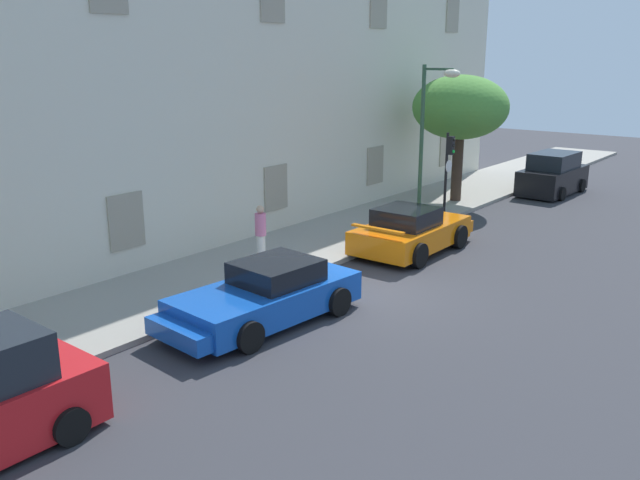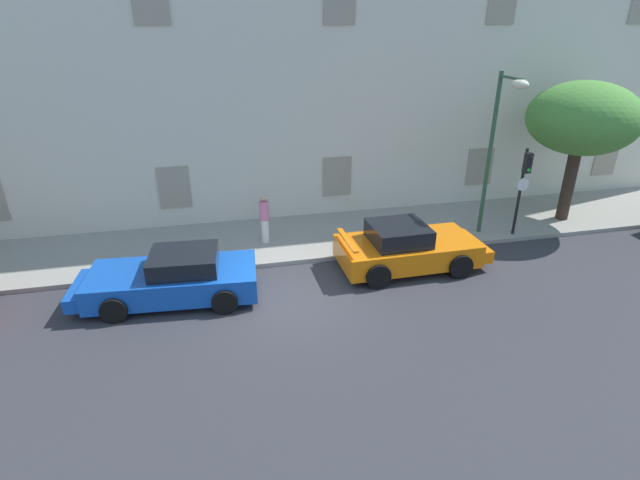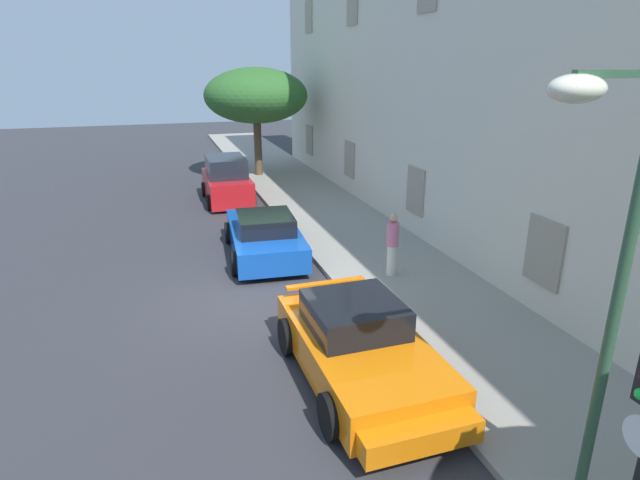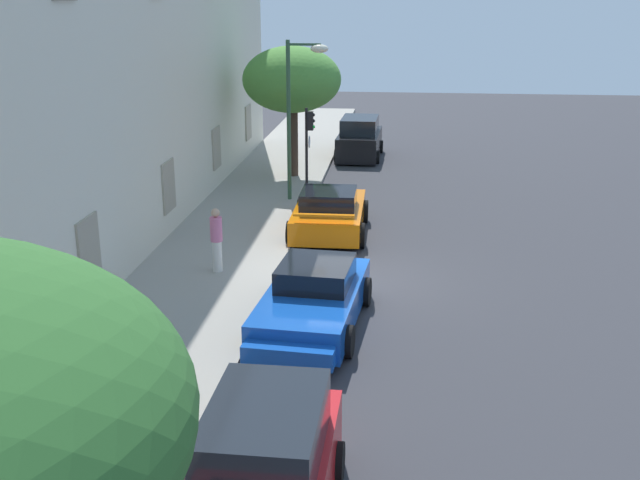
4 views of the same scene
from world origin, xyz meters
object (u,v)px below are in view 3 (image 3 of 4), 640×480
object	(u,v)px
sportscar_red_lead	(264,234)
tree_midblock	(256,96)
sportscar_yellow_flank	(363,352)
pedestrian_admiring	(392,244)
street_lamp	(603,222)
hatchback_parked	(227,182)

from	to	relation	value
sportscar_red_lead	tree_midblock	xyz separation A→B (m)	(-10.86, 2.02, 3.36)
sportscar_yellow_flank	pedestrian_admiring	bearing A→B (deg)	148.88
street_lamp	pedestrian_admiring	size ratio (longest dim) A/B	3.22
sportscar_red_lead	hatchback_parked	xyz separation A→B (m)	(-6.57, -0.17, 0.24)
sportscar_yellow_flank	pedestrian_admiring	size ratio (longest dim) A/B	2.70
tree_midblock	pedestrian_admiring	size ratio (longest dim) A/B	3.06
pedestrian_admiring	tree_midblock	bearing A→B (deg)	-176.72
sportscar_red_lead	street_lamp	size ratio (longest dim) A/B	0.92
sportscar_red_lead	tree_midblock	bearing A→B (deg)	169.48
sportscar_yellow_flank	tree_midblock	world-z (taller)	tree_midblock
sportscar_yellow_flank	hatchback_parked	bearing A→B (deg)	-178.07
sportscar_red_lead	sportscar_yellow_flank	xyz separation A→B (m)	(7.16, 0.30, 0.04)
sportscar_yellow_flank	tree_midblock	xyz separation A→B (m)	(-18.02, 1.72, 3.32)
hatchback_parked	tree_midblock	bearing A→B (deg)	153.06
sportscar_yellow_flank	tree_midblock	bearing A→B (deg)	174.55
street_lamp	pedestrian_admiring	world-z (taller)	street_lamp
sportscar_red_lead	sportscar_yellow_flank	distance (m)	7.16
tree_midblock	street_lamp	bearing A→B (deg)	-1.13
sportscar_red_lead	hatchback_parked	bearing A→B (deg)	-178.55
sportscar_red_lead	tree_midblock	world-z (taller)	tree_midblock
sportscar_yellow_flank	tree_midblock	size ratio (longest dim) A/B	0.88
tree_midblock	hatchback_parked	bearing A→B (deg)	-26.94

